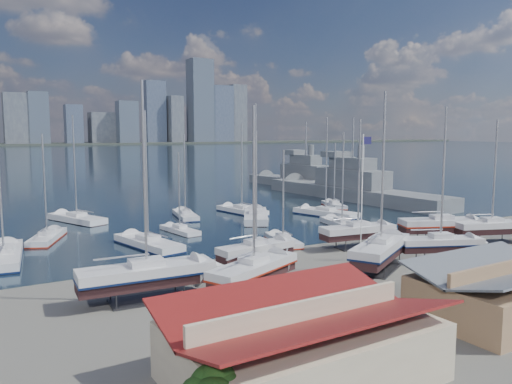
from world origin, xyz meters
TOP-DOWN VIEW (x-y plane):
  - ground at (0.00, -10.00)m, footprint 1400.00×1400.00m
  - water at (0.00, 300.00)m, footprint 1400.00×600.00m
  - shed_red at (-18.00, -26.00)m, footprint 14.70×9.45m
  - shed_grey at (0.00, -26.00)m, footprint 12.60×8.40m
  - sailboat_cradle_0 at (-20.97, -9.22)m, footprint 11.08×3.85m
  - sailboat_cradle_1 at (-12.70, -12.08)m, footprint 9.95×6.28m
  - sailboat_cradle_2 at (-8.58, -5.61)m, footprint 8.44×3.19m
  - sailboat_cradle_3 at (1.49, -12.50)m, footprint 10.90×7.81m
  - sailboat_cradle_4 at (6.32, -4.04)m, footprint 9.40×3.87m
  - sailboat_cradle_5 at (9.26, -13.32)m, footprint 8.93×5.77m
  - sailboat_cradle_6 at (17.78, -6.65)m, footprint 10.58×6.81m
  - sailboat_cradle_7 at (22.25, -10.51)m, footprint 9.47×5.67m
  - sailboat_moored_0 at (-29.76, 10.52)m, footprint 4.93×12.32m
  - sailboat_moored_1 at (-24.26, 18.91)m, footprint 6.16×9.60m
  - sailboat_moored_2 at (-18.28, 30.69)m, footprint 7.00×11.48m
  - sailboat_moored_3 at (-14.67, 8.83)m, footprint 5.32×11.59m
  - sailboat_moored_4 at (-8.13, 14.98)m, footprint 3.09×7.73m
  - sailboat_moored_5 at (-2.70, 25.75)m, footprint 4.42×9.61m
  - sailboat_moored_6 at (0.21, 2.50)m, footprint 4.01×8.27m
  - sailboat_moored_7 at (5.85, 18.28)m, footprint 9.31×12.46m
  - sailboat_moored_8 at (7.13, 24.87)m, footprint 4.66×10.84m
  - sailboat_moored_9 at (13.37, 6.83)m, footprint 4.73×9.76m
  - sailboat_moored_10 at (17.44, 15.51)m, footprint 6.05×11.61m
  - sailboat_moored_11 at (25.02, 22.43)m, footprint 5.04×8.42m
  - naval_ship_east at (35.24, 29.12)m, footprint 9.46×46.24m
  - naval_ship_west at (40.04, 51.26)m, footprint 9.49×39.33m
  - car_a at (-7.02, -18.00)m, footprint 2.04×4.68m
  - car_b at (-9.69, -20.33)m, footprint 4.04×1.95m
  - car_c at (5.77, -19.98)m, footprint 3.72×5.93m
  - flagpole at (2.92, -8.31)m, footprint 1.17×0.12m

SIDE VIEW (x-z plane):
  - water at x=0.00m, z-range -0.35..0.05m
  - ground at x=0.00m, z-range 0.00..0.00m
  - sailboat_moored_1 at x=-24.26m, z-range -6.67..7.29m
  - sailboat_moored_5 at x=-2.70m, z-range -6.63..7.24m
  - sailboat_moored_8 at x=7.13m, z-range -7.54..8.16m
  - sailboat_moored_11 at x=25.02m, z-range -5.78..6.40m
  - sailboat_moored_10 at x=17.44m, z-range -8.05..8.67m
  - sailboat_moored_3 at x=-14.67m, z-range -8.06..8.68m
  - sailboat_moored_6 at x=0.21m, z-range -5.65..6.27m
  - sailboat_moored_0 at x=-29.76m, z-range -8.64..9.26m
  - sailboat_moored_9 at x=13.37m, z-range -6.78..7.42m
  - sailboat_moored_2 at x=-18.28m, z-range -8.07..8.72m
  - sailboat_moored_7 at x=5.85m, z-range -9.05..9.70m
  - sailboat_moored_4 at x=-8.13m, z-range -5.35..6.01m
  - car_b at x=-9.69m, z-range 0.00..1.28m
  - car_c at x=5.77m, z-range 0.00..1.53m
  - car_a at x=-7.02m, z-range 0.00..1.57m
  - naval_ship_east at x=35.24m, z-range -7.40..10.73m
  - naval_ship_west at x=40.04m, z-range -7.08..10.42m
  - sailboat_cradle_2 at x=-8.58m, z-range -4.87..8.78m
  - sailboat_cradle_5 at x=9.26m, z-range -5.12..9.08m
  - sailboat_cradle_4 at x=6.32m, z-range -5.46..9.51m
  - sailboat_cradle_7 at x=22.25m, z-range -5.49..9.54m
  - sailboat_cradle_1 at x=-12.70m, z-range -5.77..9.87m
  - sailboat_cradle_6 at x=17.78m, z-range -6.19..10.40m
  - sailboat_cradle_3 at x=1.49m, z-range -6.52..10.79m
  - sailboat_cradle_0 at x=-20.97m, z-range -6.59..10.88m
  - shed_grey at x=0.00m, z-range 0.06..4.23m
  - shed_red at x=-18.00m, z-range 0.07..4.57m
  - flagpole at x=2.92m, z-range 1.10..14.41m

